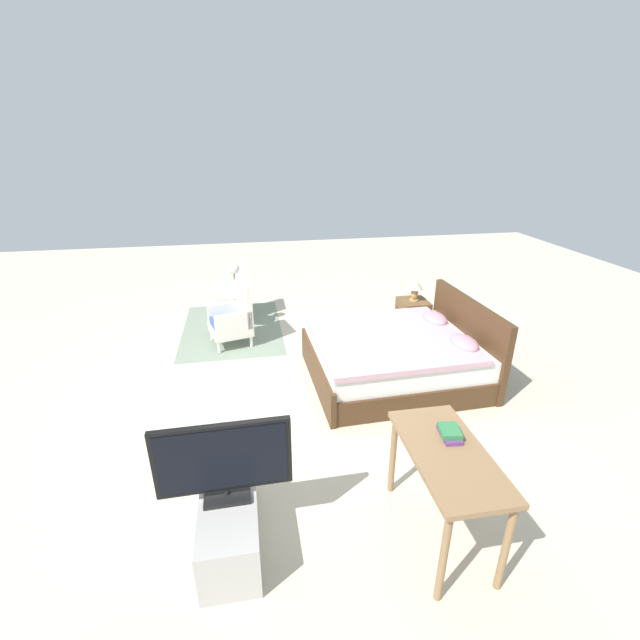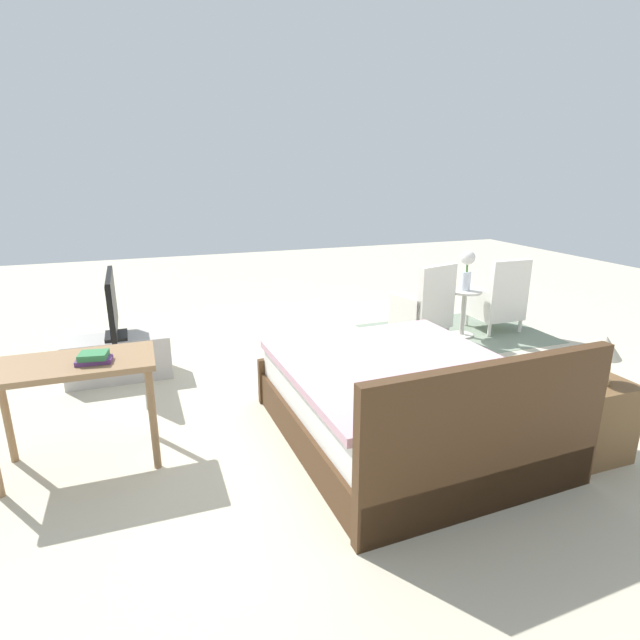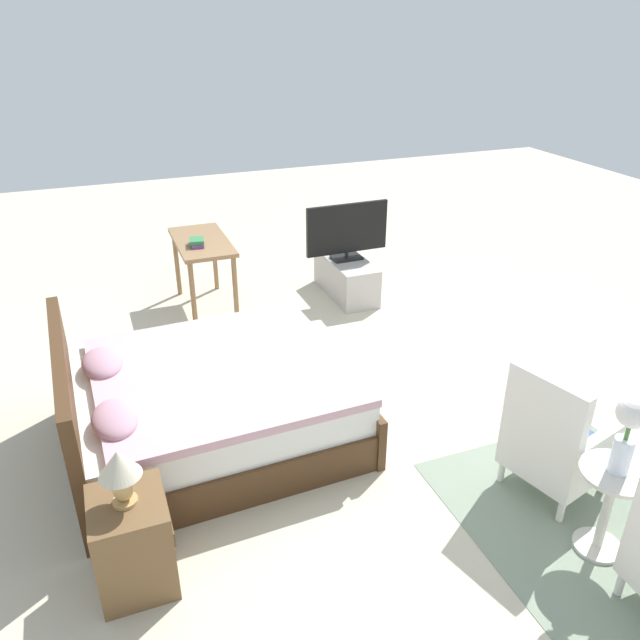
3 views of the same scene
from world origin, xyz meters
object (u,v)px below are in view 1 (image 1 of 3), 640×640
bed (397,356)px  tv_stand (230,519)px  armchair_by_window_left (234,294)px  side_table (237,307)px  table_lamp (415,286)px  vanity_desk (447,465)px  nightstand (412,318)px  book_stack (450,433)px  armchair_by_window_right (234,318)px  tv_flatscreen (224,461)px  flower_vase (234,275)px

bed → tv_stand: (2.03, -1.98, -0.09)m
armchair_by_window_left → side_table: size_ratio=1.60×
table_lamp → vanity_desk: 3.54m
nightstand → book_stack: book_stack is taller
armchair_by_window_right → armchair_by_window_left: bearing=179.9°
tv_flatscreen → book_stack: 1.60m
armchair_by_window_right → tv_stand: armchair_by_window_right is taller
tv_stand → bed: bearing=135.7°
flower_vase → tv_flatscreen: (3.91, -0.05, -0.13)m
armchair_by_window_right → vanity_desk: armchair_by_window_right is taller
nightstand → table_lamp: 0.50m
bed → armchair_by_window_right: bed is taller
side_table → tv_flatscreen: (3.91, -0.05, 0.38)m
side_table → tv_stand: size_ratio=0.60×
armchair_by_window_right → book_stack: armchair_by_window_right is taller
armchair_by_window_left → book_stack: size_ratio=4.04×
bed → armchair_by_window_left: size_ratio=2.21×
side_table → book_stack: 4.27m
armchair_by_window_right → tv_stand: size_ratio=0.96×
table_lamp → armchair_by_window_right: bearing=-94.9°
tv_flatscreen → armchair_by_window_left: bearing=179.8°
book_stack → flower_vase: bearing=-158.7°
side_table → book_stack: bearing=21.3°
nightstand → tv_flatscreen: bearing=-39.5°
side_table → nightstand: 2.67m
armchair_by_window_right → table_lamp: 2.64m
armchair_by_window_right → side_table: 0.52m
side_table → vanity_desk: bearing=19.7°
vanity_desk → side_table: bearing=-160.3°
armchair_by_window_left → flower_vase: 0.72m
vanity_desk → book_stack: size_ratio=4.57×
armchair_by_window_right → side_table: size_ratio=1.60×
armchair_by_window_right → table_lamp: armchair_by_window_right is taller
bed → tv_flatscreen: 2.87m
armchair_by_window_left → nightstand: 2.90m
armchair_by_window_right → tv_flatscreen: (3.39, -0.01, 0.36)m
armchair_by_window_left → side_table: bearing=3.9°
bed → nightstand: (-1.14, 0.64, -0.01)m
armchair_by_window_left → armchair_by_window_right: same height
tv_flatscreen → book_stack: (0.05, 1.59, 0.05)m
vanity_desk → armchair_by_window_right: bearing=-157.2°
table_lamp → nightstand: bearing=-90.0°
armchair_by_window_left → table_lamp: bearing=64.0°
armchair_by_window_left → tv_stand: 4.44m
tv_flatscreen → bed: bearing=135.8°
armchair_by_window_left → vanity_desk: bearing=18.0°
nightstand → side_table: bearing=-106.1°
armchair_by_window_right → flower_vase: flower_vase is taller
bed → side_table: bed is taller
bed → tv_stand: bearing=-44.3°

